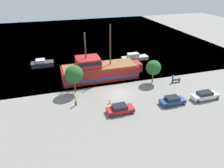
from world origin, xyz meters
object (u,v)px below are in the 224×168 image
(bench_promenade_east, at_px, (176,80))
(pedestrian_walking_near, at_px, (76,101))
(moored_boat_dockside, at_px, (134,57))
(pedestrian_walking_far, at_px, (173,79))
(moored_boat_outer, at_px, (42,64))
(parked_car_curb_rear, at_px, (205,95))
(fire_hydrant, at_px, (110,101))
(parked_car_curb_front, at_px, (172,100))
(parked_car_curb_mid, at_px, (120,109))
(pirate_ship, at_px, (99,70))

(bench_promenade_east, xyz_separation_m, pedestrian_walking_near, (-21.11, -2.82, 0.43))
(moored_boat_dockside, xyz_separation_m, pedestrian_walking_far, (2.14, -15.03, 0.23))
(moored_boat_dockside, relative_size, moored_boat_outer, 1.33)
(moored_boat_dockside, height_order, bench_promenade_east, moored_boat_dockside)
(parked_car_curb_rear, bearing_deg, fire_hydrant, 167.62)
(bench_promenade_east, bearing_deg, parked_car_curb_rear, -81.90)
(moored_boat_dockside, xyz_separation_m, parked_car_curb_front, (-2.30, -22.30, 0.03))
(bench_promenade_east, height_order, pedestrian_walking_far, pedestrian_walking_far)
(pedestrian_walking_far, bearing_deg, parked_car_curb_rear, -75.36)
(parked_car_curb_mid, height_order, pedestrian_walking_far, pedestrian_walking_far)
(parked_car_curb_rear, bearing_deg, pirate_ship, 137.97)
(moored_boat_outer, height_order, parked_car_curb_mid, moored_boat_outer)
(parked_car_curb_mid, distance_m, pedestrian_walking_near, 7.71)
(parked_car_curb_front, relative_size, parked_car_curb_mid, 1.00)
(moored_boat_dockside, xyz_separation_m, bench_promenade_east, (3.03, -15.05, -0.22))
(parked_car_curb_front, height_order, parked_car_curb_mid, parked_car_curb_front)
(parked_car_curb_mid, xyz_separation_m, fire_hydrant, (-0.79, 3.19, -0.26))
(pirate_ship, relative_size, bench_promenade_east, 9.81)
(fire_hydrant, height_order, pedestrian_walking_near, pedestrian_walking_near)
(moored_boat_dockside, xyz_separation_m, pedestrian_walking_near, (-18.08, -17.87, 0.21))
(moored_boat_dockside, relative_size, parked_car_curb_mid, 1.60)
(moored_boat_outer, relative_size, parked_car_curb_front, 1.21)
(parked_car_curb_mid, xyz_separation_m, pedestrian_walking_near, (-6.44, 4.23, 0.20))
(parked_car_curb_front, distance_m, fire_hydrant, 10.69)
(moored_boat_outer, height_order, parked_car_curb_rear, moored_boat_outer)
(moored_boat_outer, bearing_deg, parked_car_curb_front, -49.98)
(parked_car_curb_mid, bearing_deg, parked_car_curb_front, -1.26)
(pirate_ship, distance_m, parked_car_curb_rear, 21.23)
(moored_boat_dockside, relative_size, pedestrian_walking_near, 4.03)
(moored_boat_outer, bearing_deg, pirate_ship, -43.32)
(pedestrian_walking_near, bearing_deg, moored_boat_dockside, 44.66)
(moored_boat_dockside, bearing_deg, pedestrian_walking_far, -81.91)
(parked_car_curb_mid, distance_m, fire_hydrant, 3.30)
(parked_car_curb_rear, bearing_deg, pedestrian_walking_near, 168.13)
(fire_hydrant, bearing_deg, bench_promenade_east, 14.00)
(parked_car_curb_rear, xyz_separation_m, fire_hydrant, (-16.52, 3.63, -0.31))
(moored_boat_outer, bearing_deg, parked_car_curb_rear, -42.58)
(parked_car_curb_mid, bearing_deg, parked_car_curb_rear, -1.58)
(parked_car_curb_rear, xyz_separation_m, pedestrian_walking_near, (-22.17, 4.66, 0.15))
(moored_boat_dockside, bearing_deg, parked_car_curb_front, -95.89)
(parked_car_curb_mid, relative_size, pedestrian_walking_near, 2.52)
(pedestrian_walking_near, bearing_deg, pirate_ship, 56.02)
(fire_hydrant, bearing_deg, parked_car_curb_rear, -12.38)
(pirate_ship, xyz_separation_m, bench_promenade_east, (14.68, -6.71, -1.36))
(pedestrian_walking_far, bearing_deg, bench_promenade_east, -1.15)
(parked_car_curb_front, xyz_separation_m, parked_car_curb_mid, (-9.34, 0.21, -0.02))
(pirate_ship, distance_m, moored_boat_dockside, 14.37)
(parked_car_curb_front, distance_m, parked_car_curb_mid, 9.34)
(pirate_ship, height_order, parked_car_curb_mid, pirate_ship)
(parked_car_curb_rear, distance_m, bench_promenade_east, 7.56)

